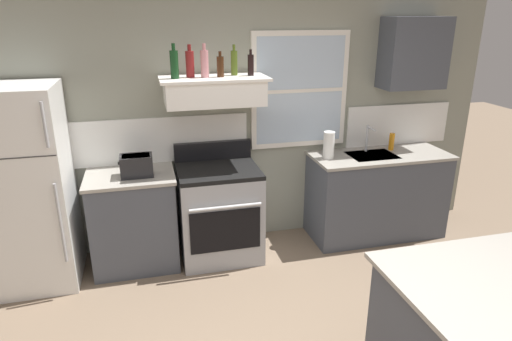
% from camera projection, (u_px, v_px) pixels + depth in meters
% --- Properties ---
extents(back_wall, '(5.40, 0.11, 2.70)m').
position_uv_depth(back_wall, '(238.00, 112.00, 4.43)').
color(back_wall, gray).
rests_on(back_wall, ground_plane).
extents(refrigerator, '(0.70, 0.72, 1.75)m').
position_uv_depth(refrigerator, '(26.00, 189.00, 3.79)').
color(refrigerator, white).
rests_on(refrigerator, ground_plane).
extents(counter_left_of_stove, '(0.79, 0.63, 0.91)m').
position_uv_depth(counter_left_of_stove, '(134.00, 220.00, 4.18)').
color(counter_left_of_stove, '#474C56').
rests_on(counter_left_of_stove, ground_plane).
extents(toaster, '(0.30, 0.20, 0.19)m').
position_uv_depth(toaster, '(137.00, 165.00, 3.96)').
color(toaster, black).
rests_on(toaster, counter_left_of_stove).
extents(stove_range, '(0.76, 0.69, 1.09)m').
position_uv_depth(stove_range, '(219.00, 212.00, 4.33)').
color(stove_range, '#9EA0A5').
rests_on(stove_range, ground_plane).
extents(range_hood_shelf, '(0.96, 0.52, 0.24)m').
position_uv_depth(range_hood_shelf, '(214.00, 90.00, 4.03)').
color(range_hood_shelf, white).
extents(bottle_dark_green_wine, '(0.07, 0.07, 0.30)m').
position_uv_depth(bottle_dark_green_wine, '(174.00, 64.00, 3.83)').
color(bottle_dark_green_wine, '#143819').
rests_on(bottle_dark_green_wine, range_hood_shelf).
extents(bottle_red_label_wine, '(0.07, 0.07, 0.28)m').
position_uv_depth(bottle_red_label_wine, '(190.00, 64.00, 3.91)').
color(bottle_red_label_wine, maroon).
rests_on(bottle_red_label_wine, range_hood_shelf).
extents(bottle_rose_pink, '(0.07, 0.07, 0.29)m').
position_uv_depth(bottle_rose_pink, '(205.00, 63.00, 3.90)').
color(bottle_rose_pink, '#C67F84').
rests_on(bottle_rose_pink, range_hood_shelf).
extents(bottle_brown_stout, '(0.06, 0.06, 0.22)m').
position_uv_depth(bottle_brown_stout, '(220.00, 66.00, 3.94)').
color(bottle_brown_stout, '#381E0F').
rests_on(bottle_brown_stout, range_hood_shelf).
extents(bottle_olive_oil_square, '(0.06, 0.06, 0.27)m').
position_uv_depth(bottle_olive_oil_square, '(234.00, 62.00, 4.04)').
color(bottle_olive_oil_square, '#4C601E').
rests_on(bottle_olive_oil_square, range_hood_shelf).
extents(bottle_balsamic_dark, '(0.06, 0.06, 0.23)m').
position_uv_depth(bottle_balsamic_dark, '(251.00, 65.00, 4.02)').
color(bottle_balsamic_dark, black).
rests_on(bottle_balsamic_dark, range_hood_shelf).
extents(counter_right_with_sink, '(1.43, 0.63, 0.91)m').
position_uv_depth(counter_right_with_sink, '(376.00, 194.00, 4.76)').
color(counter_right_with_sink, '#474C56').
rests_on(counter_right_with_sink, ground_plane).
extents(sink_faucet, '(0.03, 0.17, 0.28)m').
position_uv_depth(sink_faucet, '(368.00, 136.00, 4.61)').
color(sink_faucet, silver).
rests_on(sink_faucet, counter_right_with_sink).
extents(paper_towel_roll, '(0.11, 0.11, 0.27)m').
position_uv_depth(paper_towel_roll, '(329.00, 145.00, 4.43)').
color(paper_towel_roll, white).
rests_on(paper_towel_roll, counter_right_with_sink).
extents(dish_soap_bottle, '(0.06, 0.06, 0.18)m').
position_uv_depth(dish_soap_bottle, '(392.00, 142.00, 4.71)').
color(dish_soap_bottle, orange).
rests_on(dish_soap_bottle, counter_right_with_sink).
extents(upper_cabinet_right, '(0.64, 0.32, 0.70)m').
position_uv_depth(upper_cabinet_right, '(414.00, 53.00, 4.48)').
color(upper_cabinet_right, '#474C56').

